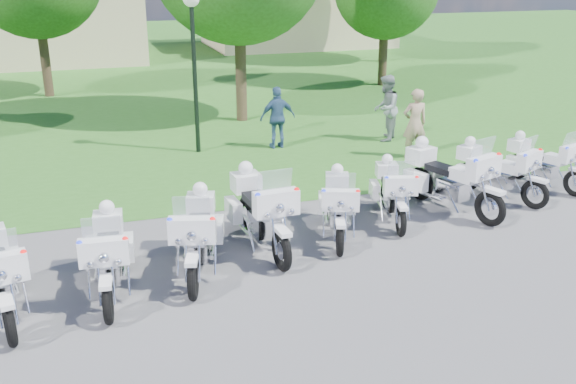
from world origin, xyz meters
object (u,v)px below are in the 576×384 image
object	(u,v)px
bystander_a	(415,124)
motorcycle_6	(449,177)
motorcycle_1	(108,254)
motorcycle_8	(542,161)
motorcycle_4	(338,205)
motorcycle_3	(260,210)
bystander_b	(386,108)
bystander_c	(278,118)
motorcycle_5	(392,191)
motorcycle_2	(198,233)
lamp_post	(193,32)
motorcycle_7	(496,170)

from	to	relation	value
bystander_a	motorcycle_6	bearing A→B (deg)	76.30
motorcycle_1	motorcycle_8	xyz separation A→B (m)	(10.04, 2.20, -0.05)
motorcycle_4	bystander_a	xyz separation A→B (m)	(3.95, 4.26, 0.31)
motorcycle_1	motorcycle_3	xyz separation A→B (m)	(2.78, 0.94, 0.07)
bystander_a	bystander_b	world-z (taller)	bystander_b
motorcycle_1	bystander_c	world-z (taller)	bystander_c
motorcycle_3	bystander_b	distance (m)	8.28
motorcycle_5	motorcycle_6	world-z (taller)	motorcycle_6
motorcycle_5	bystander_b	size ratio (longest dim) A/B	1.09
motorcycle_2	motorcycle_6	size ratio (longest dim) A/B	0.93
motorcycle_2	motorcycle_6	xyz separation A→B (m)	(5.60, 1.20, 0.06)
motorcycle_6	bystander_a	bearing A→B (deg)	-125.61
motorcycle_5	motorcycle_8	xyz separation A→B (m)	(4.31, 0.78, 0.00)
motorcycle_3	lamp_post	bearing A→B (deg)	-94.34
motorcycle_4	motorcycle_5	bearing A→B (deg)	-142.15
motorcycle_3	bystander_c	size ratio (longest dim) A/B	1.48
motorcycle_1	bystander_c	distance (m)	8.89
motorcycle_4	bystander_c	bearing A→B (deg)	-76.78
motorcycle_8	motorcycle_3	bearing A→B (deg)	-6.70
motorcycle_6	bystander_a	size ratio (longest dim) A/B	1.36
motorcycle_6	motorcycle_8	world-z (taller)	motorcycle_6
motorcycle_7	bystander_c	distance (m)	6.43
motorcycle_7	motorcycle_8	xyz separation A→B (m)	(1.52, 0.35, -0.04)
motorcycle_2	motorcycle_5	distance (m)	4.38
motorcycle_7	motorcycle_8	world-z (taller)	motorcycle_7
bystander_b	motorcycle_7	bearing A→B (deg)	38.83
motorcycle_7	bystander_c	world-z (taller)	bystander_c
motorcycle_6	motorcycle_3	bearing A→B (deg)	-10.22
motorcycle_8	bystander_b	bearing A→B (deg)	-87.34
motorcycle_8	bystander_b	size ratio (longest dim) A/B	1.09
bystander_a	bystander_c	world-z (taller)	bystander_a
motorcycle_4	motorcycle_1	bearing A→B (deg)	32.57
motorcycle_8	bystander_a	size ratio (longest dim) A/B	1.13
motorcycle_3	motorcycle_4	bearing A→B (deg)	177.31
motorcycle_2	bystander_c	bearing A→B (deg)	-101.66
motorcycle_7	bystander_c	bearing A→B (deg)	-81.43
motorcycle_4	lamp_post	bearing A→B (deg)	-57.26
motorcycle_3	motorcycle_6	size ratio (longest dim) A/B	1.02
motorcycle_1	bystander_a	bearing A→B (deg)	-142.54
motorcycle_1	motorcycle_8	size ratio (longest dim) A/B	1.11
motorcycle_3	bystander_b	bearing A→B (deg)	-136.07
motorcycle_1	motorcycle_6	bearing A→B (deg)	-162.77
motorcycle_5	motorcycle_7	size ratio (longest dim) A/B	0.97
bystander_c	motorcycle_7	bearing A→B (deg)	120.59
motorcycle_1	bystander_c	size ratio (longest dim) A/B	1.35
motorcycle_4	bystander_a	world-z (taller)	bystander_a
motorcycle_5	lamp_post	distance (m)	7.30
bystander_a	motorcycle_2	bearing A→B (deg)	40.13
motorcycle_1	motorcycle_2	distance (m)	1.53
motorcycle_5	bystander_b	distance (m)	6.23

